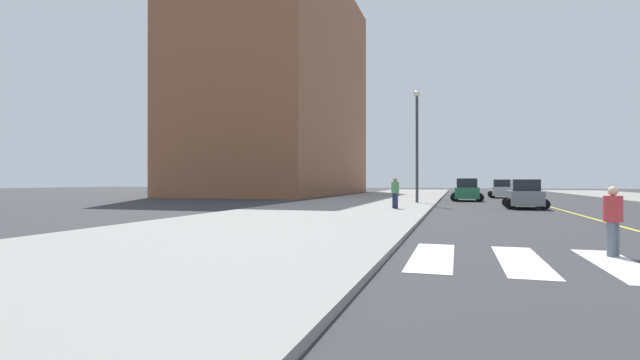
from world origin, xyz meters
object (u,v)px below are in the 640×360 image
Objects in this scene: pedestrian_crossing at (613,218)px; pedestrian_walking_west at (395,192)px; car_gray_second at (525,195)px; street_lamp at (417,137)px; car_green_fourth at (467,190)px; car_silver_nearest at (502,189)px.

pedestrian_crossing is 15.67m from pedestrian_walking_west.
car_gray_second is 8.32m from street_lamp.
pedestrian_walking_west is at bearing -94.35° from street_lamp.
car_green_fourth reaches higher than pedestrian_walking_west.
car_silver_nearest is 1.03× the size of car_gray_second.
street_lamp reaches higher than pedestrian_crossing.
car_green_fourth is at bearing -110.21° from car_silver_nearest.
car_green_fourth is (-3.50, -8.70, 0.03)m from car_silver_nearest.
car_silver_nearest is at bearing 68.51° from car_green_fourth.
street_lamp is (-3.52, -7.37, 3.94)m from car_green_fourth.
pedestrian_walking_west is at bearing -113.17° from pedestrian_crossing.
car_green_fourth is 0.53× the size of street_lamp.
car_green_fourth is at bearing 64.44° from street_lamp.
street_lamp reaches higher than car_silver_nearest.
car_green_fourth is (-3.18, 10.25, 0.06)m from car_gray_second.
pedestrian_crossing is (2.51, -29.15, -0.03)m from car_green_fourth.
pedestrian_walking_west is at bearing -104.94° from car_green_fourth.
car_gray_second reaches higher than pedestrian_crossing.
car_gray_second is at bearing -72.35° from car_green_fourth.
street_lamp is (0.58, 7.58, 3.74)m from pedestrian_walking_west.
car_silver_nearest reaches higher than pedestrian_crossing.
pedestrian_crossing is 0.91× the size of pedestrian_walking_west.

